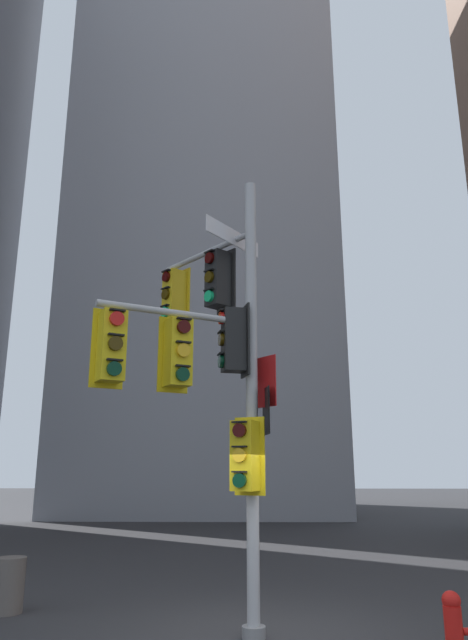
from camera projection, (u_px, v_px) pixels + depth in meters
ground at (254, 639)px, 7.88m from camera, size 120.00×120.00×0.00m
building_mid_block at (208, 258)px, 35.76m from camera, size 14.42×14.42×30.48m
signal_pole_assembly at (208, 351)px, 8.97m from camera, size 2.65×3.29×7.01m
fire_hydrant at (454, 625)px, 6.98m from camera, size 0.33×0.23×0.82m
trash_bin at (9, 585)px, 9.34m from camera, size 0.49×0.49×0.86m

